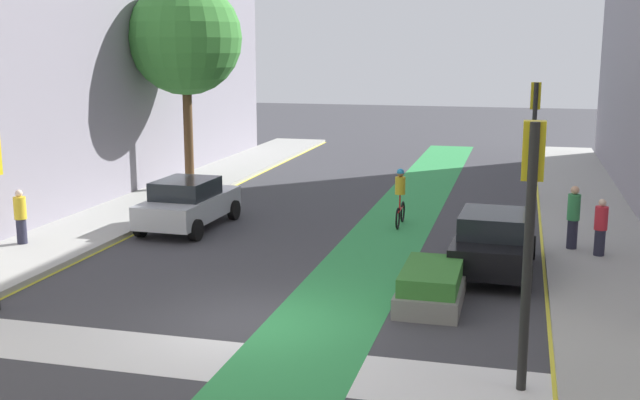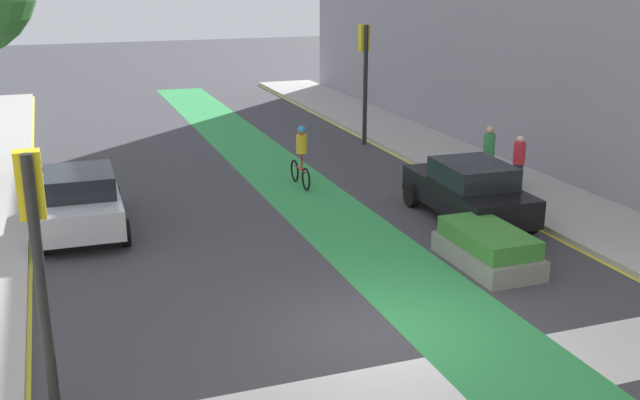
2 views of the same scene
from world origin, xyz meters
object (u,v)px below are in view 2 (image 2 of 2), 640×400
object	(u,v)px
car_silver_left_far	(81,200)
cyclist_in_lane	(301,155)
traffic_signal_far_right	(364,61)
traffic_signal_near_left	(35,233)
pedestrian_sidewalk_right_a	(519,161)
median_planter	(488,248)
pedestrian_sidewalk_right_b	(488,155)
car_black_right_far	(469,190)

from	to	relation	value
car_silver_left_far	cyclist_in_lane	distance (m)	6.65
traffic_signal_far_right	car_silver_left_far	xyz separation A→B (m)	(-10.38, -6.66, -2.25)
traffic_signal_near_left	traffic_signal_far_right	bearing A→B (deg)	52.63
traffic_signal_far_right	car_silver_left_far	bearing A→B (deg)	-147.33
traffic_signal_near_left	pedestrian_sidewalk_right_a	bearing A→B (deg)	29.42
pedestrian_sidewalk_right_a	median_planter	bearing A→B (deg)	-130.03
cyclist_in_lane	traffic_signal_far_right	bearing A→B (deg)	49.52
median_planter	traffic_signal_far_right	bearing A→B (deg)	79.68
traffic_signal_near_left	cyclist_in_lane	bearing A→B (deg)	54.19
traffic_signal_far_right	median_planter	distance (m)	12.54
cyclist_in_lane	pedestrian_sidewalk_right_b	xyz separation A→B (m)	(5.08, -2.12, 0.07)
traffic_signal_near_left	cyclist_in_lane	size ratio (longest dim) A/B	2.09
car_black_right_far	pedestrian_sidewalk_right_b	world-z (taller)	pedestrian_sidewalk_right_b
traffic_signal_far_right	cyclist_in_lane	size ratio (longest dim) A/B	2.35
cyclist_in_lane	median_planter	size ratio (longest dim) A/B	0.72
pedestrian_sidewalk_right_b	pedestrian_sidewalk_right_a	bearing A→B (deg)	-40.49
cyclist_in_lane	median_planter	xyz separation A→B (m)	(1.83, -7.34, -0.57)
cyclist_in_lane	pedestrian_sidewalk_right_a	xyz separation A→B (m)	(5.74, -2.69, -0.05)
car_silver_left_far	pedestrian_sidewalk_right_b	xyz separation A→B (m)	(11.43, -0.18, 0.24)
traffic_signal_near_left	car_silver_left_far	xyz separation A→B (m)	(0.85, 8.05, -1.93)
traffic_signal_far_right	pedestrian_sidewalk_right_a	size ratio (longest dim) A/B	2.86
cyclist_in_lane	pedestrian_sidewalk_right_b	distance (m)	5.50
pedestrian_sidewalk_right_a	pedestrian_sidewalk_right_b	size ratio (longest dim) A/B	0.87
pedestrian_sidewalk_right_a	median_planter	xyz separation A→B (m)	(-3.91, -4.65, -0.51)
traffic_signal_near_left	median_planter	world-z (taller)	traffic_signal_near_left
pedestrian_sidewalk_right_a	traffic_signal_far_right	bearing A→B (deg)	103.01
traffic_signal_far_right	car_silver_left_far	world-z (taller)	traffic_signal_far_right
car_silver_left_far	traffic_signal_far_right	bearing A→B (deg)	32.67
cyclist_in_lane	median_planter	bearing A→B (deg)	-75.99
car_silver_left_far	median_planter	world-z (taller)	car_silver_left_far
cyclist_in_lane	pedestrian_sidewalk_right_a	distance (m)	6.34
car_silver_left_far	median_planter	bearing A→B (deg)	-33.42
car_silver_left_far	median_planter	distance (m)	9.82
car_black_right_far	traffic_signal_near_left	bearing A→B (deg)	-151.71
traffic_signal_near_left	cyclist_in_lane	distance (m)	12.44
car_silver_left_far	pedestrian_sidewalk_right_a	bearing A→B (deg)	-3.55
pedestrian_sidewalk_right_b	median_planter	size ratio (longest dim) A/B	0.68
traffic_signal_near_left	traffic_signal_far_right	distance (m)	18.51
car_black_right_far	median_planter	xyz separation A→B (m)	(-1.21, -2.87, -0.40)
traffic_signal_near_left	cyclist_in_lane	xyz separation A→B (m)	(7.21, 9.99, -1.76)
cyclist_in_lane	pedestrian_sidewalk_right_a	bearing A→B (deg)	-25.12
car_silver_left_far	pedestrian_sidewalk_right_a	xyz separation A→B (m)	(12.10, -0.75, 0.12)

